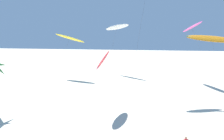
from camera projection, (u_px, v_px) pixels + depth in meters
flying_kite_3 at (103, 60)px, 30.27m from camera, size 1.67×9.90×8.40m
flying_kite_4 at (117, 27)px, 58.49m from camera, size 7.17×11.25×12.88m
flying_kite_5 at (212, 39)px, 33.44m from camera, size 7.33×8.05×10.38m
flying_kite_6 at (192, 27)px, 47.40m from camera, size 5.18×13.68×12.99m
flying_kite_7 at (69, 38)px, 53.36m from camera, size 8.33×11.76×10.62m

